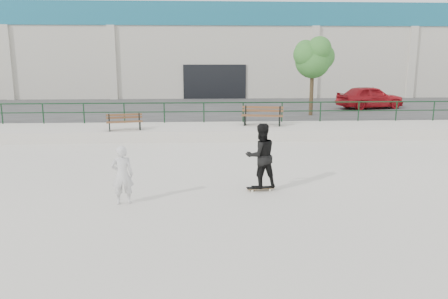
{
  "coord_description": "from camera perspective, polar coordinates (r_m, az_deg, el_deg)",
  "views": [
    {
      "loc": [
        -1.18,
        -11.26,
        3.73
      ],
      "look_at": [
        -0.46,
        2.0,
        0.93
      ],
      "focal_mm": 35.0,
      "sensor_mm": 36.0,
      "label": 1
    }
  ],
  "objects": [
    {
      "name": "commercial_building",
      "position": [
        43.28,
        -1.61,
        13.02
      ],
      "size": [
        44.2,
        16.33,
        8.0
      ],
      "color": "#B4B0A1",
      "rests_on": "ground"
    },
    {
      "name": "red_car",
      "position": [
        29.95,
        18.5,
        6.52
      ],
      "size": [
        4.59,
        2.66,
        1.47
      ],
      "primitive_type": "imported",
      "rotation": [
        0.0,
        0.0,
        1.8
      ],
      "color": "#AE151D",
      "rests_on": "parking_strip"
    },
    {
      "name": "seated_skater",
      "position": [
        11.54,
        -13.14,
        -3.27
      ],
      "size": [
        0.61,
        0.44,
        1.54
      ],
      "primitive_type": "imported",
      "rotation": [
        0.0,
        0.0,
        3.28
      ],
      "color": "silver",
      "rests_on": "ground"
    },
    {
      "name": "ledge",
      "position": [
        21.08,
        0.13,
        2.4
      ],
      "size": [
        30.0,
        3.0,
        0.5
      ],
      "primitive_type": "cube",
      "color": "beige",
      "rests_on": "ground"
    },
    {
      "name": "tree",
      "position": [
        25.4,
        11.6,
        11.8
      ],
      "size": [
        2.47,
        2.19,
        4.38
      ],
      "color": "#473823",
      "rests_on": "parking_strip"
    },
    {
      "name": "bench_right",
      "position": [
        21.35,
        5.04,
        4.4
      ],
      "size": [
        2.09,
        0.99,
        0.93
      ],
      "rotation": [
        0.0,
        0.0,
        -0.21
      ],
      "color": "brown",
      "rests_on": "ledge"
    },
    {
      "name": "railing",
      "position": [
        22.23,
        -0.06,
        5.48
      ],
      "size": [
        28.0,
        0.06,
        1.03
      ],
      "color": "#13351C",
      "rests_on": "ledge"
    },
    {
      "name": "standing_skater",
      "position": [
        12.34,
        4.83,
        -0.82
      ],
      "size": [
        1.06,
        0.92,
        1.85
      ],
      "primitive_type": "imported",
      "rotation": [
        0.0,
        0.0,
        3.42
      ],
      "color": "black",
      "rests_on": "skateboard"
    },
    {
      "name": "ground",
      "position": [
        11.92,
        2.74,
        -6.34
      ],
      "size": [
        120.0,
        120.0,
        0.0
      ],
      "primitive_type": "plane",
      "color": "silver",
      "rests_on": "ground"
    },
    {
      "name": "parking_strip",
      "position": [
        29.49,
        -0.81,
        5.13
      ],
      "size": [
        60.0,
        14.0,
        0.5
      ],
      "primitive_type": "cube",
      "color": "#323232",
      "rests_on": "ground"
    },
    {
      "name": "skateboard",
      "position": [
        12.58,
        4.76,
        -5.03
      ],
      "size": [
        0.8,
        0.3,
        0.09
      ],
      "rotation": [
        0.0,
        0.0,
        0.12
      ],
      "color": "black",
      "rests_on": "ground"
    },
    {
      "name": "bench_left",
      "position": [
        20.34,
        -12.86,
        3.52
      ],
      "size": [
        1.67,
        0.79,
        0.74
      ],
      "rotation": [
        0.0,
        0.0,
        0.21
      ],
      "color": "brown",
      "rests_on": "ledge"
    }
  ]
}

